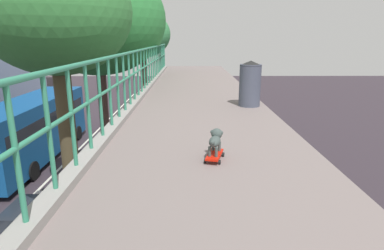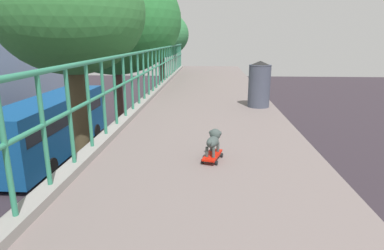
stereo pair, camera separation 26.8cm
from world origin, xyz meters
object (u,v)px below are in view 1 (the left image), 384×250
object	(u,v)px
litter_bin	(250,83)
toy_skateboard	(215,155)
city_bus	(32,127)
small_dog	(215,139)
car_silver_fifth	(36,222)

from	to	relation	value
litter_bin	toy_skateboard	bearing A→B (deg)	-107.14
city_bus	small_dog	bearing A→B (deg)	-56.45
city_bus	toy_skateboard	distance (m)	17.17
city_bus	toy_skateboard	xyz separation A→B (m)	(9.26, -14.03, 3.47)
city_bus	litter_bin	bearing A→B (deg)	-46.46
car_silver_fifth	litter_bin	xyz separation A→B (m)	(6.61, -2.97, 5.20)
toy_skateboard	small_dog	world-z (taller)	small_dog
toy_skateboard	litter_bin	world-z (taller)	litter_bin
toy_skateboard	car_silver_fifth	bearing A→B (deg)	132.12
car_silver_fifth	toy_skateboard	bearing A→B (deg)	-47.88
car_silver_fifth	litter_bin	world-z (taller)	litter_bin
car_silver_fifth	small_dog	distance (m)	9.70
toy_skateboard	small_dog	size ratio (longest dim) A/B	1.12
car_silver_fifth	small_dog	bearing A→B (deg)	-47.62
toy_skateboard	small_dog	xyz separation A→B (m)	(0.01, 0.05, 0.19)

